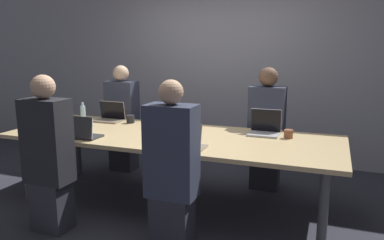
{
  "coord_description": "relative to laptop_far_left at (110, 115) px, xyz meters",
  "views": [
    {
      "loc": [
        1.53,
        -3.42,
        1.63
      ],
      "look_at": [
        0.19,
        0.1,
        0.89
      ],
      "focal_mm": 35.0,
      "sensor_mm": 36.0,
      "label": 1
    }
  ],
  "objects": [
    {
      "name": "cup_near_left",
      "position": [
        -0.04,
        -0.82,
        -0.02
      ],
      "size": [
        0.09,
        0.09,
        0.09
      ],
      "color": "brown",
      "rests_on": "conference_table"
    },
    {
      "name": "person_far_right",
      "position": [
        1.83,
        0.38,
        -0.13
      ],
      "size": [
        0.4,
        0.24,
        1.41
      ],
      "color": "#2D2D38",
      "rests_on": "ground_plane"
    },
    {
      "name": "person_near_left",
      "position": [
        0.21,
        -1.32,
        -0.13
      ],
      "size": [
        0.4,
        0.24,
        1.4
      ],
      "rotation": [
        0.0,
        0.0,
        3.14
      ],
      "color": "#2D2D38",
      "rests_on": "ground_plane"
    },
    {
      "name": "laptop_near_midright",
      "position": [
        1.32,
        -0.87,
        0.0
      ],
      "size": [
        0.35,
        0.23,
        0.24
      ],
      "rotation": [
        0.0,
        0.0,
        3.14
      ],
      "color": "gray",
      "rests_on": "conference_table"
    },
    {
      "name": "cup_far_right",
      "position": [
        2.13,
        -0.13,
        -0.03
      ],
      "size": [
        0.09,
        0.09,
        0.09
      ],
      "color": "brown",
      "rests_on": "conference_table"
    },
    {
      "name": "person_near_midright",
      "position": [
        1.36,
        -1.23,
        -0.14
      ],
      "size": [
        0.4,
        0.24,
        1.39
      ],
      "rotation": [
        0.0,
        0.0,
        3.14
      ],
      "color": "#2D2D38",
      "rests_on": "ground_plane"
    },
    {
      "name": "ground_plane",
      "position": [
        0.99,
        -0.41,
        -0.81
      ],
      "size": [
        24.0,
        24.0,
        0.0
      ],
      "primitive_type": "plane",
      "color": "#2D2D38"
    },
    {
      "name": "laptop_near_left",
      "position": [
        0.23,
        -0.86,
        -0.0
      ],
      "size": [
        0.32,
        0.22,
        0.23
      ],
      "rotation": [
        0.0,
        0.0,
        3.14
      ],
      "color": "#333338",
      "rests_on": "conference_table"
    },
    {
      "name": "cup_far_left",
      "position": [
        0.29,
        -0.02,
        -0.02
      ],
      "size": [
        0.09,
        0.09,
        0.09
      ],
      "color": "#232328",
      "rests_on": "conference_table"
    },
    {
      "name": "bottle_far_left",
      "position": [
        -0.29,
        -0.15,
        0.03
      ],
      "size": [
        0.06,
        0.06,
        0.23
      ],
      "color": "#ADD1E0",
      "rests_on": "conference_table"
    },
    {
      "name": "curtain_wall",
      "position": [
        0.99,
        1.47,
        0.59
      ],
      "size": [
        12.0,
        0.06,
        2.8
      ],
      "color": "#9999A3",
      "rests_on": "ground_plane"
    },
    {
      "name": "laptop_far_right",
      "position": [
        1.88,
        -0.04,
        0.0
      ],
      "size": [
        0.31,
        0.25,
        0.26
      ],
      "color": "#B7B7BC",
      "rests_on": "conference_table"
    },
    {
      "name": "laptop_far_left",
      "position": [
        0.0,
        0.0,
        0.0
      ],
      "size": [
        0.34,
        0.23,
        0.24
      ],
      "color": "gray",
      "rests_on": "conference_table"
    },
    {
      "name": "person_far_left",
      "position": [
        -0.07,
        0.39,
        -0.14
      ],
      "size": [
        0.4,
        0.24,
        1.4
      ],
      "color": "#2D2D38",
      "rests_on": "ground_plane"
    },
    {
      "name": "conference_table",
      "position": [
        0.99,
        -0.41,
        -0.13
      ],
      "size": [
        3.4,
        1.22,
        0.74
      ],
      "color": "#D6B77F",
      "rests_on": "ground_plane"
    },
    {
      "name": "stapler",
      "position": [
        1.15,
        -0.59,
        -0.04
      ],
      "size": [
        0.05,
        0.15,
        0.05
      ],
      "rotation": [
        0.0,
        0.0,
        0.02
      ],
      "color": "black",
      "rests_on": "conference_table"
    }
  ]
}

